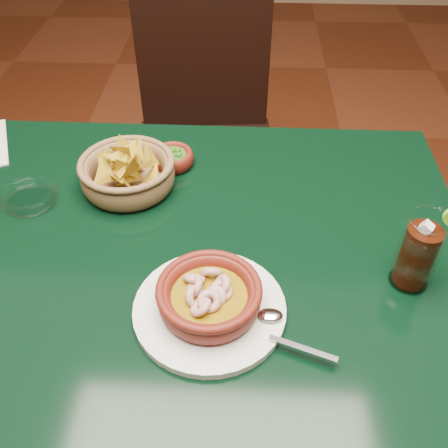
{
  "coord_description": "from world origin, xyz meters",
  "views": [
    {
      "loc": [
        0.17,
        -0.66,
        1.4
      ],
      "look_at": [
        0.14,
        -0.02,
        0.81
      ],
      "focal_mm": 40.0,
      "sensor_mm": 36.0,
      "label": 1
    }
  ],
  "objects_px": {
    "dining_chair": "(206,135)",
    "shrimp_plate": "(210,299)",
    "dining_table": "(155,273)",
    "chip_basket": "(127,173)",
    "cola_drink": "(418,252)"
  },
  "relations": [
    {
      "from": "cola_drink",
      "to": "dining_table",
      "type": "bearing_deg",
      "value": 169.76
    },
    {
      "from": "dining_table",
      "to": "chip_basket",
      "type": "bearing_deg",
      "value": 113.96
    },
    {
      "from": "dining_chair",
      "to": "cola_drink",
      "type": "relative_size",
      "value": 5.78
    },
    {
      "from": "dining_table",
      "to": "dining_chair",
      "type": "height_order",
      "value": "dining_chair"
    },
    {
      "from": "dining_table",
      "to": "shrimp_plate",
      "type": "relative_size",
      "value": 3.77
    },
    {
      "from": "dining_chair",
      "to": "shrimp_plate",
      "type": "bearing_deg",
      "value": -84.76
    },
    {
      "from": "dining_table",
      "to": "dining_chair",
      "type": "xyz_separation_m",
      "value": [
        0.04,
        0.71,
        -0.13
      ]
    },
    {
      "from": "chip_basket",
      "to": "cola_drink",
      "type": "height_order",
      "value": "cola_drink"
    },
    {
      "from": "dining_chair",
      "to": "shrimp_plate",
      "type": "relative_size",
      "value": 2.99
    },
    {
      "from": "shrimp_plate",
      "to": "dining_table",
      "type": "bearing_deg",
      "value": 126.91
    },
    {
      "from": "dining_table",
      "to": "chip_basket",
      "type": "distance_m",
      "value": 0.21
    },
    {
      "from": "dining_chair",
      "to": "cola_drink",
      "type": "height_order",
      "value": "dining_chair"
    },
    {
      "from": "dining_chair",
      "to": "chip_basket",
      "type": "distance_m",
      "value": 0.63
    },
    {
      "from": "shrimp_plate",
      "to": "chip_basket",
      "type": "xyz_separation_m",
      "value": [
        -0.19,
        0.32,
        0.01
      ]
    },
    {
      "from": "dining_chair",
      "to": "chip_basket",
      "type": "xyz_separation_m",
      "value": [
        -0.11,
        -0.56,
        0.26
      ]
    }
  ]
}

